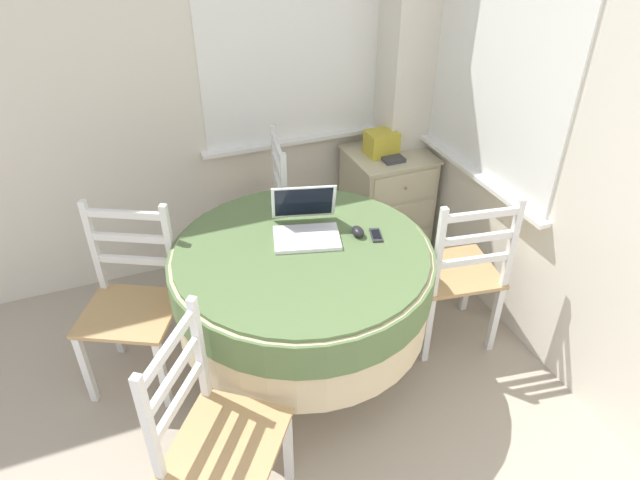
{
  "coord_description": "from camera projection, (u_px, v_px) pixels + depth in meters",
  "views": [
    {
      "loc": [
        -0.01,
        -0.04,
        2.26
      ],
      "look_at": [
        0.84,
        2.12,
        0.69
      ],
      "focal_mm": 32.0,
      "sensor_mm": 36.0,
      "label": 1
    }
  ],
  "objects": [
    {
      "name": "corner_room_shell",
      "position": [
        386.0,
        132.0,
        2.43
      ],
      "size": [
        4.15,
        4.99,
        2.55
      ],
      "color": "silver",
      "rests_on": "ground_plane"
    },
    {
      "name": "round_dining_table",
      "position": [
        302.0,
        280.0,
        2.7
      ],
      "size": [
        1.23,
        1.23,
        0.77
      ],
      "color": "#4C3D2D",
      "rests_on": "ground_plane"
    },
    {
      "name": "laptop",
      "position": [
        306.0,
        225.0,
        2.68
      ],
      "size": [
        0.37,
        0.37,
        0.22
      ],
      "color": "white",
      "rests_on": "round_dining_table"
    },
    {
      "name": "computer_mouse",
      "position": [
        358.0,
        232.0,
        2.69
      ],
      "size": [
        0.05,
        0.08,
        0.04
      ],
      "color": "black",
      "rests_on": "round_dining_table"
    },
    {
      "name": "cell_phone",
      "position": [
        376.0,
        235.0,
        2.69
      ],
      "size": [
        0.08,
        0.12,
        0.01
      ],
      "color": "#2D2D33",
      "rests_on": "round_dining_table"
    },
    {
      "name": "dining_chair_near_back_window",
      "position": [
        261.0,
        217.0,
        3.42
      ],
      "size": [
        0.46,
        0.49,
        0.95
      ],
      "color": "tan",
      "rests_on": "ground_plane"
    },
    {
      "name": "dining_chair_near_right_window",
      "position": [
        458.0,
        274.0,
        2.96
      ],
      "size": [
        0.49,
        0.45,
        0.95
      ],
      "color": "tan",
      "rests_on": "ground_plane"
    },
    {
      "name": "dining_chair_camera_near",
      "position": [
        216.0,
        438.0,
        2.13
      ],
      "size": [
        0.57,
        0.58,
        0.95
      ],
      "color": "tan",
      "rests_on": "ground_plane"
    },
    {
      "name": "dining_chair_left_flank",
      "position": [
        132.0,
        304.0,
        2.76
      ],
      "size": [
        0.56,
        0.55,
        0.95
      ],
      "color": "tan",
      "rests_on": "ground_plane"
    },
    {
      "name": "corner_cabinet",
      "position": [
        386.0,
        200.0,
        3.8
      ],
      "size": [
        0.51,
        0.49,
        0.69
      ],
      "color": "beige",
      "rests_on": "ground_plane"
    },
    {
      "name": "storage_box",
      "position": [
        381.0,
        143.0,
        3.55
      ],
      "size": [
        0.19,
        0.15,
        0.15
      ],
      "color": "gold",
      "rests_on": "corner_cabinet"
    },
    {
      "name": "book_on_cabinet",
      "position": [
        388.0,
        154.0,
        3.56
      ],
      "size": [
        0.13,
        0.25,
        0.02
      ],
      "color": "#3F3F44",
      "rests_on": "corner_cabinet"
    }
  ]
}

